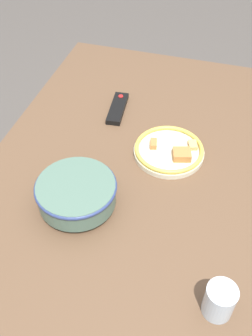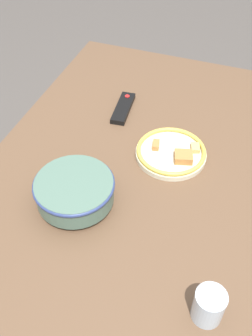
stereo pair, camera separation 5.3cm
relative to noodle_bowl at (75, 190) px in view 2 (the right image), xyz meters
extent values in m
plane|color=#4C4742|center=(0.17, -0.14, -0.77)|extent=(8.00, 8.00, 0.00)
cube|color=brown|center=(0.17, -0.14, -0.07)|extent=(1.54, 1.02, 0.04)
cylinder|color=brown|center=(0.87, 0.30, -0.43)|extent=(0.06, 0.06, 0.67)
cylinder|color=#4C6B5B|center=(0.00, 0.00, -0.04)|extent=(0.11, 0.11, 0.02)
cylinder|color=#4C6B5B|center=(0.00, 0.00, 0.00)|extent=(0.23, 0.23, 0.07)
cylinder|color=#9E4C1E|center=(0.00, 0.00, -0.01)|extent=(0.21, 0.21, 0.06)
torus|color=navy|center=(0.00, 0.00, 0.03)|extent=(0.24, 0.24, 0.01)
cylinder|color=beige|center=(0.30, -0.22, -0.04)|extent=(0.24, 0.24, 0.02)
torus|color=gold|center=(0.30, -0.22, -0.03)|extent=(0.24, 0.24, 0.01)
cube|color=#B2753D|center=(0.27, -0.27, -0.02)|extent=(0.07, 0.07, 0.03)
cube|color=tan|center=(0.34, -0.29, -0.03)|extent=(0.05, 0.04, 0.02)
cube|color=#B2753D|center=(0.30, -0.16, -0.02)|extent=(0.05, 0.03, 0.02)
cube|color=black|center=(0.48, 0.02, -0.04)|extent=(0.19, 0.07, 0.02)
cylinder|color=red|center=(0.55, 0.03, -0.03)|extent=(0.02, 0.02, 0.00)
cylinder|color=silver|center=(-0.22, -0.45, 0.00)|extent=(0.08, 0.08, 0.10)
camera|label=1|loc=(-0.69, -0.36, 0.88)|focal=42.00mm
camera|label=2|loc=(-0.67, -0.41, 0.88)|focal=42.00mm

